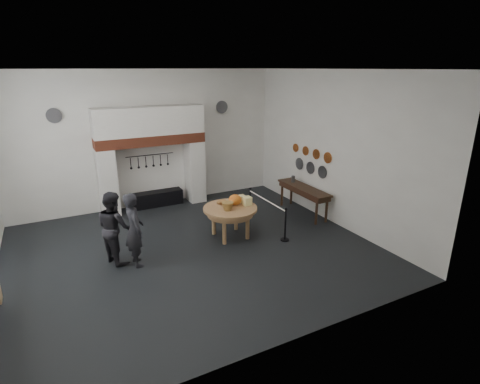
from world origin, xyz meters
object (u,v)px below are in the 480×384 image
visitor_near (134,229)px  visitor_far (114,227)px  work_table (230,209)px  barrier_post_far (250,203)px  side_table (304,188)px  barrier_post_near (285,225)px  iron_range (155,199)px

visitor_near → visitor_far: (-0.40, 0.40, -0.02)m
work_table → visitor_far: size_ratio=0.84×
barrier_post_far → visitor_near: bearing=-159.7°
side_table → barrier_post_near: same height
iron_range → side_table: side_table is taller
visitor_far → side_table: 5.97m
visitor_far → barrier_post_near: visitor_far is taller
side_table → work_table: bearing=-170.1°
work_table → barrier_post_near: bearing=-36.8°
visitor_far → barrier_post_near: (4.31, -0.95, -0.44)m
iron_range → work_table: bearing=-70.1°
visitor_near → visitor_far: size_ratio=1.02×
visitor_near → barrier_post_near: 3.98m
visitor_near → side_table: (5.56, 0.86, -0.04)m
iron_range → visitor_far: visitor_far is taller
iron_range → visitor_far: size_ratio=1.06×
work_table → barrier_post_far: bearing=41.5°
barrier_post_far → iron_range: bearing=136.7°
iron_range → barrier_post_near: bearing=-60.4°
work_table → side_table: size_ratio=0.68×
visitor_far → iron_range: bearing=-48.9°
work_table → barrier_post_far: (1.22, 1.08, -0.39)m
barrier_post_near → visitor_near: bearing=171.9°
visitor_far → side_table: size_ratio=0.81×
work_table → visitor_near: 2.72m
iron_range → visitor_near: visitor_near is taller
iron_range → work_table: 3.67m
side_table → visitor_near: bearing=-171.2°
visitor_far → barrier_post_near: size_ratio=1.98×
visitor_far → barrier_post_far: visitor_far is taller
iron_range → side_table: (4.10, -2.90, 0.62)m
iron_range → visitor_far: bearing=-118.9°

